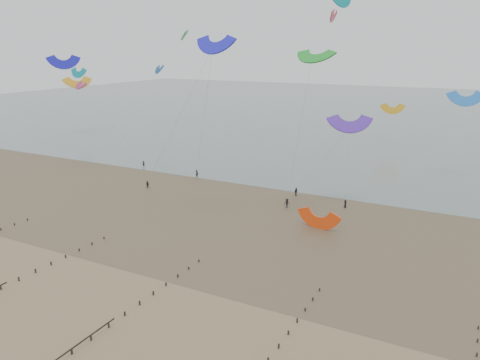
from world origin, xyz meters
name	(u,v)px	position (x,y,z in m)	size (l,w,h in m)	color
ground	(121,293)	(0.00, 0.00, 0.00)	(500.00, 500.00, 0.00)	brown
sea_and_shore	(226,208)	(-4.08, 34.40, 0.01)	(500.00, 665.00, 0.03)	#475654
kitesurfer_lead	(197,173)	(-21.02, 50.53, 0.92)	(0.67, 0.44, 1.83)	black
kitesurfers	(374,204)	(21.09, 47.54, 0.85)	(118.07, 23.85, 1.83)	black
grounded_kite	(318,228)	(15.00, 32.33, 0.00)	(6.69, 3.51, 5.10)	#F4430F
kites_airborne	(275,71)	(-18.27, 89.49, 23.12)	(247.50, 113.22, 35.26)	#D1DB0B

